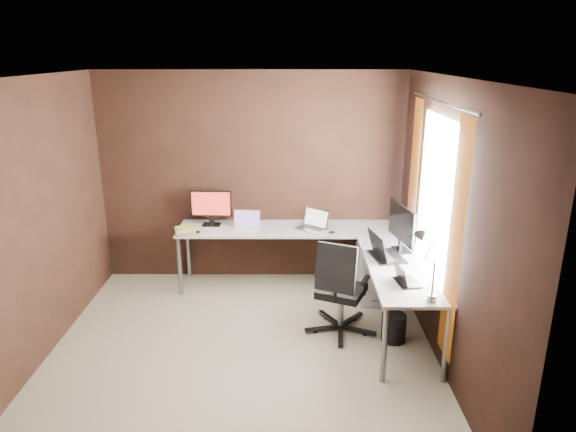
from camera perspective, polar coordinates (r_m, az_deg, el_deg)
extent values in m
cube|color=tan|center=(4.97, -5.16, -15.03)|extent=(3.60, 3.60, 0.00)
cube|color=white|center=(4.19, -6.14, 15.08)|extent=(3.60, 3.60, 0.00)
cube|color=black|center=(6.15, -4.02, 4.21)|extent=(3.60, 0.00, 2.50)
cube|color=black|center=(2.80, -9.18, -13.46)|extent=(3.60, 0.00, 2.50)
cube|color=black|center=(4.94, -26.88, -1.16)|extent=(0.00, 3.60, 2.50)
cube|color=black|center=(4.61, 17.27, -1.26)|extent=(0.00, 3.60, 2.50)
cube|color=white|center=(4.87, 16.19, 2.31)|extent=(0.00, 1.00, 1.30)
cube|color=#B87D15|center=(4.26, 18.05, -2.91)|extent=(0.01, 0.35, 2.00)
cube|color=#B87D15|center=(5.59, 13.67, 2.34)|extent=(0.01, 0.35, 2.00)
cylinder|color=slate|center=(4.71, 16.62, 12.08)|extent=(0.02, 1.90, 0.02)
cube|color=silver|center=(6.00, 0.43, -1.44)|extent=(2.65, 0.60, 0.03)
cube|color=silver|center=(5.06, 12.25, -5.62)|extent=(0.60, 1.65, 0.03)
cylinder|color=slate|center=(6.02, -11.95, -5.50)|extent=(0.05, 0.05, 0.70)
cylinder|color=slate|center=(6.49, -11.04, -3.69)|extent=(0.05, 0.05, 0.70)
cylinder|color=slate|center=(4.49, 10.67, -13.95)|extent=(0.05, 0.05, 0.70)
cylinder|color=slate|center=(4.62, 17.21, -13.58)|extent=(0.05, 0.05, 0.70)
cylinder|color=slate|center=(6.50, 11.83, -3.69)|extent=(0.05, 0.05, 0.70)
cube|color=silver|center=(5.91, 9.80, -6.35)|extent=(0.42, 0.50, 0.60)
cube|color=black|center=(6.14, -8.47, -0.95)|extent=(0.22, 0.14, 0.01)
cube|color=black|center=(6.14, -8.46, -0.40)|extent=(0.05, 0.03, 0.10)
cube|color=black|center=(6.08, -8.55, 1.40)|extent=(0.48, 0.04, 0.31)
cube|color=red|center=(6.07, -8.58, 1.36)|extent=(0.45, 0.02, 0.28)
cube|color=black|center=(5.43, 12.51, -3.71)|extent=(0.19, 0.25, 0.01)
cube|color=black|center=(5.41, 12.35, -3.15)|extent=(0.04, 0.06, 0.10)
cube|color=black|center=(5.33, 12.52, -0.76)|extent=(0.14, 0.59, 0.37)
cube|color=#0C2BB3|center=(5.33, 12.67, -0.75)|extent=(0.12, 0.56, 0.34)
cube|color=silver|center=(5.94, -4.69, -1.45)|extent=(0.32, 0.24, 0.02)
cube|color=silver|center=(5.98, -4.59, -0.27)|extent=(0.31, 0.08, 0.19)
cube|color=#795195|center=(5.98, -4.60, -0.28)|extent=(0.27, 0.07, 0.16)
cube|color=silver|center=(5.92, 2.60, -1.46)|extent=(0.42, 0.40, 0.02)
cube|color=silver|center=(5.96, 3.15, -0.20)|extent=(0.31, 0.27, 0.21)
cube|color=silver|center=(5.95, 3.11, -0.21)|extent=(0.27, 0.23, 0.18)
cube|color=black|center=(5.23, 10.93, -4.47)|extent=(0.36, 0.46, 0.02)
cube|color=black|center=(5.14, 9.90, -3.20)|extent=(0.16, 0.41, 0.25)
cube|color=#192A3D|center=(5.14, 9.96, -3.20)|extent=(0.13, 0.36, 0.22)
cube|color=black|center=(4.71, 13.10, -7.19)|extent=(0.22, 0.28, 0.02)
cube|color=black|center=(4.65, 12.39, -6.30)|extent=(0.09, 0.26, 0.16)
cube|color=#BF4A54|center=(4.65, 12.46, -6.29)|extent=(0.08, 0.23, 0.14)
cube|color=#947950|center=(5.91, -11.32, -1.80)|extent=(0.27, 0.24, 0.02)
cube|color=gold|center=(5.91, -11.33, -1.60)|extent=(0.26, 0.22, 0.02)
cube|color=beige|center=(5.90, -11.35, -1.42)|extent=(0.27, 0.25, 0.02)
cube|color=gold|center=(5.90, -11.35, -1.28)|extent=(0.26, 0.23, 0.01)
ellipsoid|color=black|center=(5.89, -10.13, -1.76)|extent=(0.09, 0.07, 0.03)
ellipsoid|color=black|center=(5.82, 4.94, -1.80)|extent=(0.09, 0.07, 0.03)
cylinder|color=slate|center=(4.43, 15.65, -8.76)|extent=(0.08, 0.08, 0.06)
cylinder|color=slate|center=(4.35, 15.86, -6.52)|extent=(0.02, 0.02, 0.32)
cylinder|color=slate|center=(4.28, 15.36, -3.69)|extent=(0.02, 0.17, 0.24)
cone|color=slate|center=(4.30, 14.57, -2.37)|extent=(0.10, 0.13, 0.13)
cylinder|color=slate|center=(5.25, 5.91, -10.26)|extent=(0.06, 0.06, 0.35)
cube|color=black|center=(5.16, 5.98, -8.26)|extent=(0.56, 0.56, 0.07)
cube|color=black|center=(4.84, 5.35, -5.80)|extent=(0.40, 0.26, 0.46)
cylinder|color=black|center=(5.20, 11.65, -12.05)|extent=(0.26, 0.26, 0.27)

